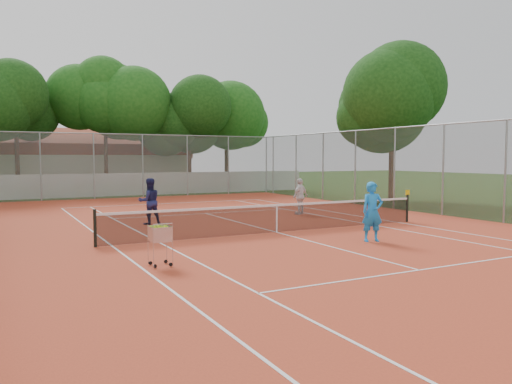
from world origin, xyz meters
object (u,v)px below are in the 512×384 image
player_far_right (300,196)px  ball_hopper (160,244)px  clubhouse (81,162)px  player_far_left (149,201)px  player_near (372,212)px  tennis_net (277,218)px

player_far_right → ball_hopper: (-8.64, -7.38, -0.29)m
clubhouse → player_far_left: (-1.23, -24.97, -1.30)m
player_near → player_far_left: player_near is taller
tennis_net → clubhouse: bearing=93.9°
clubhouse → ball_hopper: 32.44m
clubhouse → player_near: (3.65, -31.90, -1.28)m
tennis_net → ball_hopper: 5.99m
player_near → ball_hopper: bearing=-160.9°
player_far_left → ball_hopper: (-1.80, -7.28, -0.36)m
tennis_net → player_far_right: 5.49m
player_far_left → player_far_right: player_far_left is taller
clubhouse → player_far_left: size_ratio=9.36×
player_far_left → ball_hopper: player_far_left is taller
tennis_net → clubhouse: 29.12m
tennis_net → ball_hopper: ball_hopper is taller
ball_hopper → player_far_left: bearing=88.8°
clubhouse → ball_hopper: bearing=-95.4°
tennis_net → player_far_left: 5.18m
tennis_net → ball_hopper: size_ratio=11.57×
player_far_left → player_far_right: (6.84, 0.10, -0.07)m
player_far_left → ball_hopper: bearing=73.7°
tennis_net → player_far_right: (3.61, 4.13, 0.31)m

